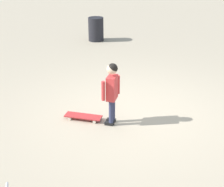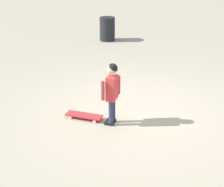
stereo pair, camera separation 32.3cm
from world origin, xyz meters
TOP-DOWN VIEW (x-y plane):
  - ground_plane at (0.00, 0.00)m, footprint 50.00×50.00m
  - child_person at (-0.17, 0.55)m, footprint 0.28×0.39m
  - skateboard at (0.17, 0.93)m, footprint 0.56×0.60m
  - trash_bin at (4.74, -1.39)m, footprint 0.47×0.47m

SIDE VIEW (x-z plane):
  - ground_plane at x=0.00m, z-range 0.00..0.00m
  - skateboard at x=0.17m, z-range 0.02..0.10m
  - trash_bin at x=4.74m, z-range 0.00..0.71m
  - child_person at x=-0.17m, z-range 0.13..1.19m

